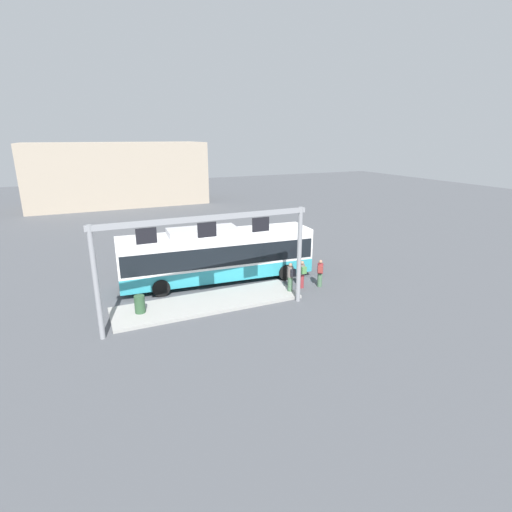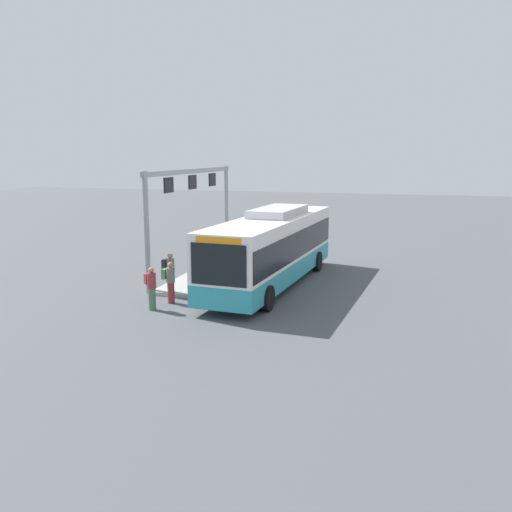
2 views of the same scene
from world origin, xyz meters
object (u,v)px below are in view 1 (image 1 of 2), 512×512
at_px(bus_main, 218,253).
at_px(person_waiting_mid, 302,274).
at_px(person_waiting_near, 291,276).
at_px(trash_bin, 140,304).
at_px(person_boarding, 320,273).

xyz_separation_m(bus_main, person_waiting_mid, (4.15, -3.12, -0.92)).
distance_m(person_waiting_near, person_waiting_mid, 1.18).
relative_size(person_waiting_near, trash_bin, 1.86).
bearing_deg(trash_bin, person_waiting_mid, -0.87).
xyz_separation_m(person_waiting_near, person_waiting_mid, (1.05, 0.50, -0.16)).
bearing_deg(person_boarding, bus_main, 90.65).
xyz_separation_m(person_waiting_mid, trash_bin, (-9.35, 0.14, -0.28)).
bearing_deg(person_waiting_near, person_waiting_mid, -72.48).
bearing_deg(trash_bin, person_waiting_near, -4.41).
relative_size(bus_main, person_waiting_mid, 7.11).
height_order(person_waiting_mid, trash_bin, person_waiting_mid).
bearing_deg(person_waiting_near, bus_main, 32.78).
bearing_deg(person_waiting_near, trash_bin, 77.81).
bearing_deg(bus_main, person_boarding, -28.83).
bearing_deg(person_boarding, person_waiting_mid, 109.58).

